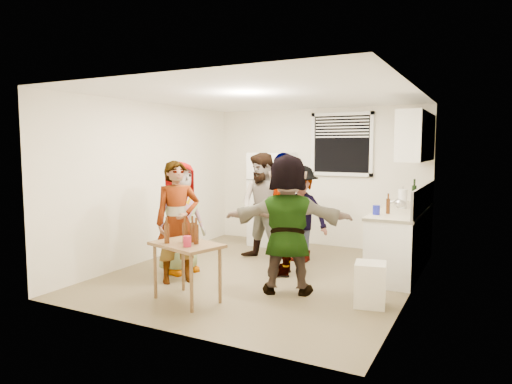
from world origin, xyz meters
The scene contains 23 objects.
room centered at (0.00, 0.00, 0.00)m, with size 4.00×4.50×2.50m, color white, non-canonical shape.
window centered at (0.45, 2.21, 1.85)m, with size 1.12×0.10×1.06m, color white, non-canonical shape.
refrigerator centered at (-0.75, 1.88, 0.85)m, with size 0.70×0.70×1.70m, color white.
counter_lower centered at (1.70, 1.15, 0.43)m, with size 0.60×2.20×0.86m, color white.
countertop centered at (1.70, 1.15, 0.88)m, with size 0.64×2.22×0.04m, color beige.
backsplash centered at (1.99, 1.15, 1.08)m, with size 0.03×2.20×0.36m, color beige.
upper_cabinets centered at (1.83, 1.35, 1.95)m, with size 0.34×1.60×0.70m, color white.
kettle centered at (1.65, 1.24, 0.90)m, with size 0.23×0.19×0.19m, color silver, non-canonical shape.
paper_towel centered at (1.68, 1.25, 0.90)m, with size 0.13×0.13×0.28m, color white.
wine_bottle centered at (1.75, 1.87, 0.90)m, with size 0.07×0.07×0.29m, color black.
beer_bottle_counter centered at (1.60, 0.58, 0.90)m, with size 0.05×0.05×0.21m, color #47230C.
blue_cup centered at (1.48, 0.42, 0.90)m, with size 0.10×0.10×0.13m, color #161CA3.
picture_frame centered at (1.92, 1.78, 0.97)m, with size 0.02×0.18×0.15m, color #DEC453.
trash_bin centered at (1.66, -0.61, 0.25)m, with size 0.34×0.34×0.50m, color white.
serving_table centered at (-0.30, -1.42, 0.00)m, with size 0.81×0.54×0.69m, color brown, non-canonical shape.
beer_bottle_table centered at (-0.18, -1.40, 0.69)m, with size 0.06×0.06×0.23m, color #47230C.
red_cup centered at (-0.18, -1.56, 0.69)m, with size 0.09×0.09×0.12m, color #AA1E37.
guest_grey centered at (-1.12, -0.44, 0.00)m, with size 0.78×1.60×0.51m, color gray.
guest_stripe centered at (-0.86, -0.84, 0.00)m, with size 0.59×1.63×0.39m, color #141933.
guest_back_left centered at (-0.35, 0.70, 0.00)m, with size 0.83×1.71×0.65m, color brown.
guest_back_right centered at (0.19, 0.93, 0.00)m, with size 0.98×1.51×0.56m, color #3E3E42.
guest_black centered at (0.25, 0.13, 0.00)m, with size 1.01×1.73×0.42m, color black.
guest_orange centered at (0.62, -0.59, 0.00)m, with size 1.60×1.72×0.51m, color #F4AB59.
Camera 1 is at (2.81, -5.69, 1.81)m, focal length 32.00 mm.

